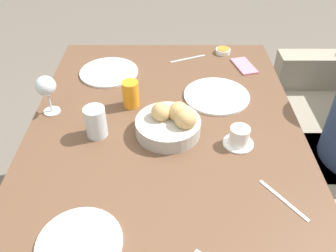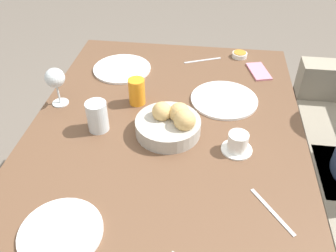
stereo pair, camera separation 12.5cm
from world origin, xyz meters
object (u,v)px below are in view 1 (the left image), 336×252
plate_far_center (217,96)px  coffee_cup (239,137)px  cell_phone (244,66)px  fork_silver (283,200)px  plate_near_right (79,243)px  knife_silver (188,59)px  wine_glass (46,87)px  plate_near_left (109,72)px  jam_bowl_honey (223,51)px  water_tumbler (96,122)px  bread_basket (170,123)px  juice_glass (131,94)px

plate_far_center → coffee_cup: bearing=8.7°
cell_phone → fork_silver: bearing=-1.0°
plate_near_right → coffee_cup: coffee_cup is taller
fork_silver → cell_phone: cell_phone is taller
coffee_cup → knife_silver: size_ratio=0.61×
plate_near_right → wine_glass: 0.62m
plate_near_left → fork_silver: 0.94m
plate_far_center → jam_bowl_honey: size_ratio=3.76×
coffee_cup → plate_far_center: bearing=-171.3°
water_tumbler → jam_bowl_honey: size_ratio=1.58×
cell_phone → bread_basket: bearing=-36.0°
plate_far_center → fork_silver: (0.53, 0.14, -0.00)m
plate_near_left → water_tumbler: water_tumbler is taller
wine_glass → bread_basket: bearing=74.9°
juice_glass → cell_phone: juice_glass is taller
bread_basket → plate_near_right: 0.51m
juice_glass → wine_glass: wine_glass is taller
plate_far_center → juice_glass: (0.06, -0.34, 0.05)m
plate_far_center → jam_bowl_honey: (-0.38, 0.07, 0.01)m
plate_near_left → wine_glass: (0.29, -0.18, 0.11)m
plate_near_right → bread_basket: bearing=152.3°
jam_bowl_honey → knife_silver: jam_bowl_honey is taller
bread_basket → jam_bowl_honey: 0.66m
juice_glass → wine_glass: bearing=-81.7°
water_tumbler → knife_silver: (-0.56, 0.35, -0.06)m
plate_near_left → fork_silver: (0.72, 0.60, -0.00)m
plate_near_left → plate_far_center: 0.50m
bread_basket → juice_glass: bearing=-137.5°
wine_glass → coffee_cup: (0.19, 0.69, -0.08)m
water_tumbler → knife_silver: 0.66m
plate_far_center → water_tumbler: water_tumbler is taller
plate_far_center → juice_glass: size_ratio=2.53×
bread_basket → cell_phone: (-0.47, 0.34, -0.04)m
plate_near_left → plate_near_right: bearing=2.4°
bread_basket → fork_silver: bearing=46.9°
plate_far_center → coffee_cup: (0.29, 0.04, 0.03)m
juice_glass → wine_glass: 0.31m
bread_basket → coffee_cup: bread_basket is taller
bread_basket → jam_bowl_honey: (-0.60, 0.26, -0.03)m
juice_glass → knife_silver: (-0.38, 0.24, -0.05)m
juice_glass → plate_far_center: bearing=99.7°
bread_basket → plate_far_center: 0.30m
plate_near_left → fork_silver: plate_near_left is taller
plate_near_right → juice_glass: 0.63m
coffee_cup → fork_silver: coffee_cup is taller
juice_glass → knife_silver: bearing=147.7°
jam_bowl_honey → wine_glass: bearing=-56.1°
bread_basket → juice_glass: (-0.17, -0.15, 0.01)m
plate_far_center → fork_silver: size_ratio=1.72×
plate_near_right → coffee_cup: bearing=129.6°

